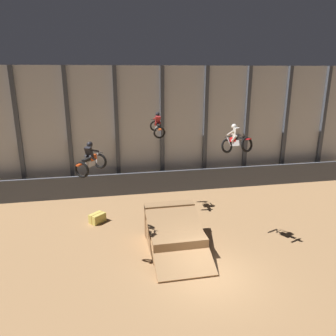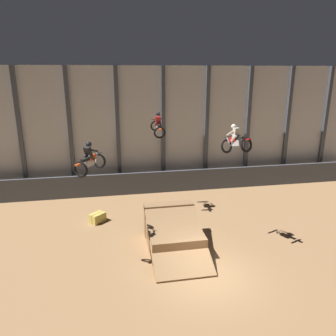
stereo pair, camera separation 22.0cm
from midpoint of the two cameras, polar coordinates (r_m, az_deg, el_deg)
ground_plane at (r=15.62m, az=7.41°, el=-18.09°), size 60.00×60.00×0.00m
arena_back_wall at (r=24.92m, az=-0.64°, el=6.78°), size 32.00×0.40×9.23m
lower_barrier at (r=24.72m, az=-0.13°, el=-2.39°), size 31.36×0.20×1.64m
dirt_ramp at (r=17.47m, az=1.31°, el=-11.34°), size 2.76×4.62×2.01m
rider_bike_left_air at (r=14.91m, az=-13.08°, el=1.35°), size 1.44×1.71×1.46m
rider_bike_center_air at (r=20.32m, az=-1.47°, el=7.39°), size 0.75×1.81×1.55m
rider_bike_right_air at (r=16.55m, az=12.09°, el=4.64°), size 1.28×1.79×1.60m
hay_bale_trackside at (r=20.55m, az=-11.86°, el=-8.46°), size 1.07×1.05×0.57m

